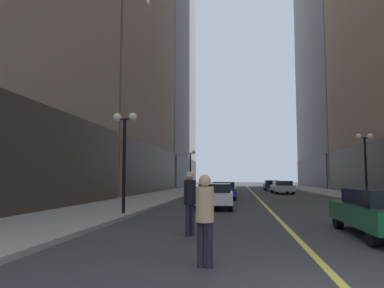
{
  "coord_description": "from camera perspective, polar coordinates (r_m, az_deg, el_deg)",
  "views": [
    {
      "loc": [
        -1.57,
        -4.89,
        1.64
      ],
      "look_at": [
        -6.25,
        32.65,
        5.09
      ],
      "focal_mm": 34.72,
      "sensor_mm": 36.0,
      "label": 1
    }
  ],
  "objects": [
    {
      "name": "building_left_far",
      "position": [
        70.55,
        -5.64,
        14.13
      ],
      "size": [
        12.06,
        26.0,
        50.12
      ],
      "color": "gray",
      "rests_on": "ground"
    },
    {
      "name": "ground_plane",
      "position": [
        39.96,
        9.43,
        -7.49
      ],
      "size": [
        200.0,
        200.0,
        0.0
      ],
      "primitive_type": "plane",
      "color": "#38383A"
    },
    {
      "name": "pedestrian_in_black_coat",
      "position": [
        10.68,
        -0.33,
        -8.27
      ],
      "size": [
        0.48,
        0.48,
        1.82
      ],
      "color": "black",
      "rests_on": "ground"
    },
    {
      "name": "car_navy",
      "position": [
        49.0,
        12.1,
        -6.17
      ],
      "size": [
        1.91,
        4.65,
        1.32
      ],
      "color": "#141E4C",
      "rests_on": "ground"
    },
    {
      "name": "sidewalk_left",
      "position": [
        40.48,
        -2.42,
        -7.42
      ],
      "size": [
        4.5,
        78.0,
        0.15
      ],
      "primitive_type": "cube",
      "color": "#9E9991",
      "rests_on": "ground"
    },
    {
      "name": "sidewalk_right",
      "position": [
        41.11,
        21.08,
        -7.04
      ],
      "size": [
        4.5,
        78.0,
        0.15
      ],
      "primitive_type": "cube",
      "color": "#9E9991",
      "rests_on": "ground"
    },
    {
      "name": "street_lamp_right_mid",
      "position": [
        25.84,
        25.05,
        -1.13
      ],
      "size": [
        1.06,
        0.36,
        4.43
      ],
      "color": "black",
      "rests_on": "ground"
    },
    {
      "name": "lane_centre_stripe",
      "position": [
        39.96,
        9.43,
        -7.48
      ],
      "size": [
        0.16,
        70.0,
        0.01
      ],
      "primitive_type": "cube",
      "color": "#E5D64C",
      "rests_on": "ground"
    },
    {
      "name": "building_right_far",
      "position": [
        73.7,
        22.03,
        19.02
      ],
      "size": [
        12.56,
        26.0,
        63.03
      ],
      "color": "gray",
      "rests_on": "ground"
    },
    {
      "name": "car_blue",
      "position": [
        28.64,
        4.97,
        -7.03
      ],
      "size": [
        1.86,
        4.64,
        1.32
      ],
      "color": "navy",
      "rests_on": "ground"
    },
    {
      "name": "street_lamp_left_far",
      "position": [
        37.83,
        -0.24,
        -2.76
      ],
      "size": [
        1.06,
        0.36,
        4.43
      ],
      "color": "black",
      "rests_on": "ground"
    },
    {
      "name": "pedestrian_in_tan_trench",
      "position": [
        6.98,
        1.98,
        -10.55
      ],
      "size": [
        0.4,
        0.4,
        1.7
      ],
      "color": "black",
      "rests_on": "ground"
    },
    {
      "name": "car_silver",
      "position": [
        39.38,
        13.69,
        -6.4
      ],
      "size": [
        2.01,
        4.79,
        1.32
      ],
      "color": "#B7B7BC",
      "rests_on": "ground"
    },
    {
      "name": "street_lamp_left_near",
      "position": [
        16.17,
        -10.32,
        0.62
      ],
      "size": [
        1.06,
        0.36,
        4.43
      ],
      "color": "black",
      "rests_on": "ground"
    },
    {
      "name": "car_white",
      "position": [
        20.12,
        3.58,
        -7.81
      ],
      "size": [
        1.96,
        4.65,
        1.32
      ],
      "color": "silver",
      "rests_on": "ground"
    },
    {
      "name": "car_green",
      "position": [
        11.72,
        27.2,
        -9.13
      ],
      "size": [
        1.83,
        4.69,
        1.32
      ],
      "color": "#196038",
      "rests_on": "ground"
    }
  ]
}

